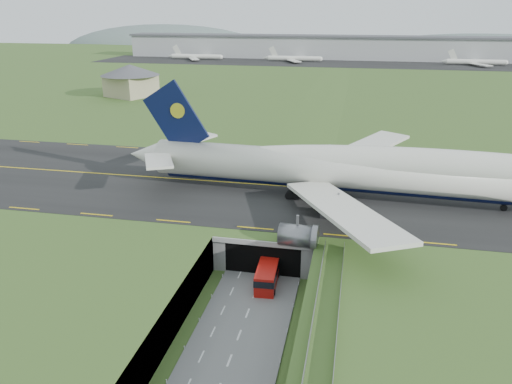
# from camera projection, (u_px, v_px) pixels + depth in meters

# --- Properties ---
(ground) EXTENTS (900.00, 900.00, 0.00)m
(ground) POSITION_uv_depth(u_px,v_px,m) (252.00, 303.00, 71.45)
(ground) COLOR #385522
(ground) RESTS_ON ground
(airfield_deck) EXTENTS (800.00, 800.00, 6.00)m
(airfield_deck) POSITION_uv_depth(u_px,v_px,m) (252.00, 284.00, 70.40)
(airfield_deck) COLOR gray
(airfield_deck) RESTS_ON ground
(trench_road) EXTENTS (12.00, 75.00, 0.20)m
(trench_road) POSITION_uv_depth(u_px,v_px,m) (240.00, 333.00, 64.53)
(trench_road) COLOR slate
(trench_road) RESTS_ON ground
(taxiway) EXTENTS (800.00, 44.00, 0.18)m
(taxiway) POSITION_uv_depth(u_px,v_px,m) (286.00, 187.00, 99.63)
(taxiway) COLOR black
(taxiway) RESTS_ON airfield_deck
(tunnel_portal) EXTENTS (17.00, 22.30, 6.00)m
(tunnel_portal) POSITION_uv_depth(u_px,v_px,m) (272.00, 233.00, 85.64)
(tunnel_portal) COLOR gray
(tunnel_portal) RESTS_ON ground
(guideway) EXTENTS (3.00, 53.00, 7.05)m
(guideway) POSITION_uv_depth(u_px,v_px,m) (320.00, 373.00, 49.98)
(guideway) COLOR #A8A8A3
(guideway) RESTS_ON ground
(jumbo_jet) EXTENTS (103.54, 64.88, 21.49)m
(jumbo_jet) POSITION_uv_depth(u_px,v_px,m) (382.00, 171.00, 90.61)
(jumbo_jet) COLOR silver
(jumbo_jet) RESTS_ON ground
(shuttle_tram) EXTENTS (3.34, 8.01, 3.21)m
(shuttle_tram) POSITION_uv_depth(u_px,v_px,m) (267.00, 276.00, 75.14)
(shuttle_tram) COLOR #AA110B
(shuttle_tram) RESTS_ON ground
(service_building) EXTENTS (30.33, 30.33, 12.60)m
(service_building) POSITION_uv_depth(u_px,v_px,m) (130.00, 78.00, 198.15)
(service_building) COLOR tan
(service_building) RESTS_ON ground
(cargo_terminal) EXTENTS (320.00, 67.00, 15.60)m
(cargo_terminal) POSITION_uv_depth(u_px,v_px,m) (342.00, 47.00, 341.59)
(cargo_terminal) COLOR #B2B2B2
(cargo_terminal) RESTS_ON ground
(distant_hills) EXTENTS (700.00, 91.00, 60.00)m
(distant_hills) POSITION_uv_depth(u_px,v_px,m) (418.00, 58.00, 455.66)
(distant_hills) COLOR slate
(distant_hills) RESTS_ON ground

